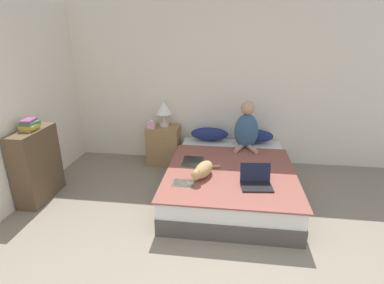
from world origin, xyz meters
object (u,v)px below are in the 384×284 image
at_px(bookshelf, 37,165).
at_px(bed, 230,179).
at_px(laptop_open, 256,182).
at_px(cat_tabby, 203,170).
at_px(tissue_box, 151,125).
at_px(book_stack_top, 29,125).
at_px(pillow_far, 254,136).
at_px(table_lamp, 164,109).
at_px(pillow_near, 210,134).
at_px(person_sitting, 247,128).
at_px(nightstand, 164,145).

bearing_deg(bookshelf, bed, 10.24).
bearing_deg(laptop_open, cat_tabby, 160.94).
height_order(tissue_box, book_stack_top, book_stack_top).
bearing_deg(pillow_far, book_stack_top, -154.25).
relative_size(pillow_far, laptop_open, 1.60).
bearing_deg(book_stack_top, pillow_far, 25.75).
relative_size(cat_tabby, table_lamp, 1.34).
bearing_deg(book_stack_top, tissue_box, 45.29).
relative_size(bed, pillow_near, 3.53).
relative_size(laptop_open, table_lamp, 0.92).
bearing_deg(table_lamp, laptop_open, -46.17).
distance_m(pillow_near, laptop_open, 1.61).
xyz_separation_m(person_sitting, tissue_box, (-1.49, 0.13, -0.05)).
bearing_deg(cat_tabby, laptop_open, 95.51).
bearing_deg(laptop_open, pillow_far, 81.25).
xyz_separation_m(bed, cat_tabby, (-0.34, -0.40, 0.31)).
relative_size(tissue_box, bookshelf, 0.15).
xyz_separation_m(pillow_far, bookshelf, (-2.85, -1.38, -0.05)).
relative_size(pillow_far, table_lamp, 1.47).
xyz_separation_m(pillow_far, cat_tabby, (-0.70, -1.33, -0.01)).
bearing_deg(book_stack_top, bookshelf, -143.43).
bearing_deg(bed, book_stack_top, -169.83).
distance_m(pillow_near, bookshelf, 2.54).
xyz_separation_m(tissue_box, bookshelf, (-1.21, -1.22, -0.22)).
distance_m(table_lamp, tissue_box, 0.32).
distance_m(pillow_near, book_stack_top, 2.58).
height_order(cat_tabby, nightstand, nightstand).
distance_m(nightstand, tissue_box, 0.42).
relative_size(table_lamp, bookshelf, 0.43).
xyz_separation_m(bookshelf, book_stack_top, (0.01, 0.00, 0.54)).
distance_m(pillow_near, tissue_box, 0.95).
bearing_deg(table_lamp, cat_tabby, -59.80).
distance_m(pillow_far, bookshelf, 3.17).
bearing_deg(tissue_box, bed, -31.18).
bearing_deg(cat_tabby, pillow_far, 170.69).
height_order(nightstand, tissue_box, tissue_box).
distance_m(bed, tissue_box, 1.57).
xyz_separation_m(person_sitting, table_lamp, (-1.31, 0.26, 0.18)).
bearing_deg(bed, person_sitting, 71.66).
bearing_deg(table_lamp, pillow_near, 1.80).
relative_size(person_sitting, nightstand, 1.15).
bearing_deg(laptop_open, tissue_box, 133.71).
height_order(laptop_open, bookshelf, bookshelf).
height_order(bed, nightstand, nightstand).
distance_m(cat_tabby, table_lamp, 1.57).
bearing_deg(book_stack_top, nightstand, 43.80).
distance_m(pillow_far, table_lamp, 1.51).
bearing_deg(pillow_far, laptop_open, -92.52).
relative_size(bookshelf, book_stack_top, 4.40).
relative_size(pillow_near, pillow_far, 1.00).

